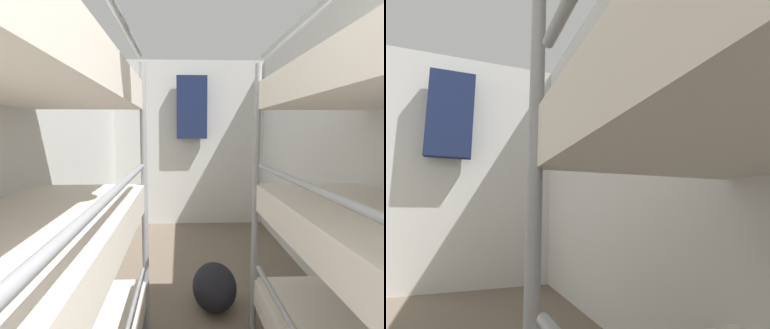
% 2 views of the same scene
% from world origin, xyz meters
% --- Properties ---
extents(wall_right, '(0.06, 5.01, 2.47)m').
position_xyz_m(wall_right, '(1.15, 2.45, 1.23)').
color(wall_right, silver).
rests_on(wall_right, ground_plane).
extents(wall_back, '(2.37, 0.06, 2.47)m').
position_xyz_m(wall_back, '(0.00, 4.92, 1.23)').
color(wall_back, silver).
rests_on(wall_back, ground_plane).
extents(hanging_coat, '(0.44, 0.12, 0.90)m').
position_xyz_m(hanging_coat, '(0.03, 4.77, 1.77)').
color(hanging_coat, '#192347').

